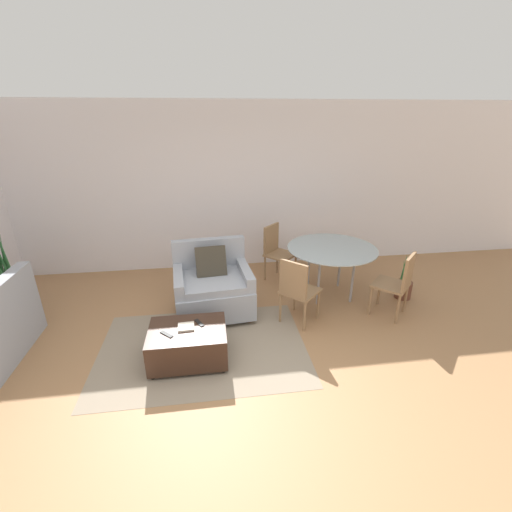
% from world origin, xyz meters
% --- Properties ---
extents(ground_plane, '(20.00, 20.00, 0.00)m').
position_xyz_m(ground_plane, '(0.00, 0.00, 0.00)').
color(ground_plane, '#A3754C').
extents(wall_back, '(12.00, 0.06, 2.75)m').
position_xyz_m(wall_back, '(0.00, 3.27, 1.38)').
color(wall_back, white).
rests_on(wall_back, ground_plane).
extents(area_rug, '(2.38, 1.63, 0.01)m').
position_xyz_m(area_rug, '(-0.31, 0.86, 0.00)').
color(area_rug, gray).
rests_on(area_rug, ground_plane).
extents(armchair, '(1.08, 0.97, 0.94)m').
position_xyz_m(armchair, '(-0.16, 1.68, 0.37)').
color(armchair, '#999EA8').
rests_on(armchair, ground_plane).
extents(ottoman, '(0.83, 0.60, 0.40)m').
position_xyz_m(ottoman, '(-0.46, 0.69, 0.22)').
color(ottoman, '#382319').
rests_on(ottoman, ground_plane).
extents(book_stack, '(0.18, 0.17, 0.02)m').
position_xyz_m(book_stack, '(-0.47, 0.72, 0.41)').
color(book_stack, beige).
rests_on(book_stack, ottoman).
extents(tv_remote_primary, '(0.15, 0.14, 0.01)m').
position_xyz_m(tv_remote_primary, '(-0.66, 0.62, 0.40)').
color(tv_remote_primary, black).
rests_on(tv_remote_primary, ottoman).
extents(tv_remote_secondary, '(0.11, 0.16, 0.01)m').
position_xyz_m(tv_remote_secondary, '(-0.33, 0.79, 0.40)').
color(tv_remote_secondary, black).
rests_on(tv_remote_secondary, ottoman).
extents(potted_plant, '(0.33, 0.33, 1.30)m').
position_xyz_m(potted_plant, '(-2.95, 2.16, 0.34)').
color(potted_plant, '#333338').
rests_on(potted_plant, ground_plane).
extents(dining_table, '(1.28, 1.28, 0.76)m').
position_xyz_m(dining_table, '(1.56, 1.91, 0.69)').
color(dining_table, '#99A8AD').
rests_on(dining_table, ground_plane).
extents(dining_chair_near_left, '(0.59, 0.59, 0.90)m').
position_xyz_m(dining_chair_near_left, '(0.89, 1.23, 0.52)').
color(dining_chair_near_left, '#93704C').
rests_on(dining_chair_near_left, ground_plane).
extents(dining_chair_near_right, '(0.59, 0.59, 0.90)m').
position_xyz_m(dining_chair_near_right, '(2.24, 1.23, 0.52)').
color(dining_chair_near_right, '#93704C').
rests_on(dining_chair_near_right, ground_plane).
extents(dining_chair_far_left, '(0.59, 0.59, 0.90)m').
position_xyz_m(dining_chair_far_left, '(0.89, 2.59, 0.52)').
color(dining_chair_far_left, '#93704C').
rests_on(dining_chair_far_left, ground_plane).
extents(potted_plant_small, '(0.23, 0.23, 0.71)m').
position_xyz_m(potted_plant_small, '(2.63, 1.67, 0.22)').
color(potted_plant_small, brown).
rests_on(potted_plant_small, ground_plane).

